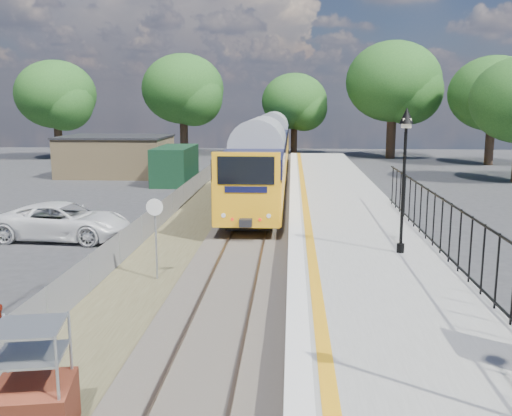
# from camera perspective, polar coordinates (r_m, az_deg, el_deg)

# --- Properties ---
(ground) EXTENTS (120.00, 120.00, 0.00)m
(ground) POSITION_cam_1_polar(r_m,az_deg,el_deg) (13.37, -4.55, -14.48)
(ground) COLOR #2D2D30
(ground) RESTS_ON ground
(track_bed) EXTENTS (5.90, 80.00, 0.29)m
(track_bed) POSITION_cam_1_polar(r_m,az_deg,el_deg) (22.48, -2.28, -3.82)
(track_bed) COLOR #473F38
(track_bed) RESTS_ON ground
(platform) EXTENTS (5.00, 70.00, 0.90)m
(platform) POSITION_cam_1_polar(r_m,az_deg,el_deg) (20.79, 10.18, -4.14)
(platform) COLOR gray
(platform) RESTS_ON ground
(platform_edge) EXTENTS (0.90, 70.00, 0.01)m
(platform_edge) POSITION_cam_1_polar(r_m,az_deg,el_deg) (20.55, 4.50, -2.87)
(platform_edge) COLOR silver
(platform_edge) RESTS_ON platform
(victorian_lamp_north) EXTENTS (0.44, 0.44, 4.60)m
(victorian_lamp_north) POSITION_cam_1_polar(r_m,az_deg,el_deg) (18.38, 14.70, 5.96)
(victorian_lamp_north) COLOR black
(victorian_lamp_north) RESTS_ON platform
(palisade_fence) EXTENTS (0.12, 26.00, 2.00)m
(palisade_fence) POSITION_cam_1_polar(r_m,az_deg,el_deg) (15.48, 21.47, -4.47)
(palisade_fence) COLOR black
(palisade_fence) RESTS_ON platform
(wire_fence) EXTENTS (0.06, 52.00, 1.20)m
(wire_fence) POSITION_cam_1_polar(r_m,az_deg,el_deg) (25.23, -10.20, -1.22)
(wire_fence) COLOR #999EA3
(wire_fence) RESTS_ON ground
(outbuilding) EXTENTS (10.80, 10.10, 3.12)m
(outbuilding) POSITION_cam_1_polar(r_m,az_deg,el_deg) (45.21, -12.77, 4.97)
(outbuilding) COLOR tan
(outbuilding) RESTS_ON ground
(tree_line) EXTENTS (56.80, 43.80, 11.88)m
(tree_line) POSITION_cam_1_polar(r_m,az_deg,el_deg) (54.00, 3.26, 11.46)
(tree_line) COLOR #332319
(tree_line) RESTS_ON ground
(train) EXTENTS (2.82, 40.83, 3.51)m
(train) POSITION_cam_1_polar(r_m,az_deg,el_deg) (42.71, 1.20, 6.02)
(train) COLOR #F5A615
(train) RESTS_ON ground
(brick_plinth) EXTENTS (1.50, 1.50, 2.07)m
(brick_plinth) POSITION_cam_1_polar(r_m,az_deg,el_deg) (10.63, -21.47, -16.15)
(brick_plinth) COLOR brown
(brick_plinth) RESTS_ON ground
(speed_sign) EXTENTS (0.54, 0.10, 2.68)m
(speed_sign) POSITION_cam_1_polar(r_m,az_deg,el_deg) (18.29, -10.04, -1.75)
(speed_sign) COLOR #999EA3
(speed_sign) RESTS_ON ground
(car_white) EXTENTS (5.71, 2.95, 1.54)m
(car_white) POSITION_cam_1_polar(r_m,az_deg,el_deg) (25.11, -18.72, -1.27)
(car_white) COLOR white
(car_white) RESTS_ON ground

